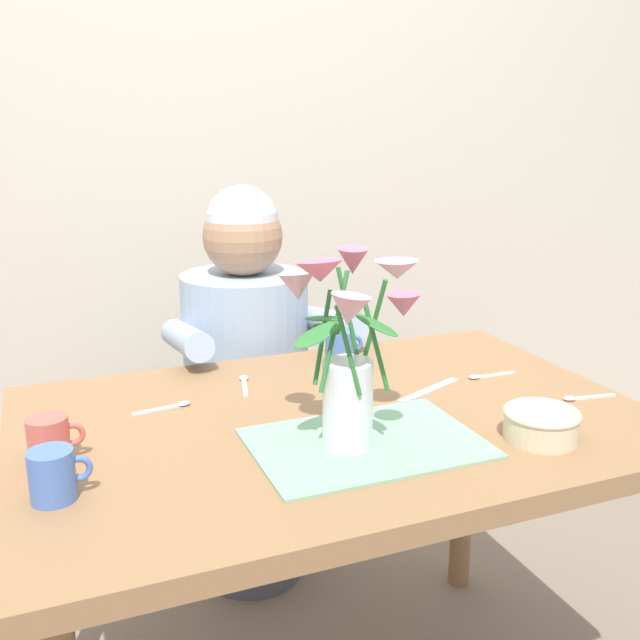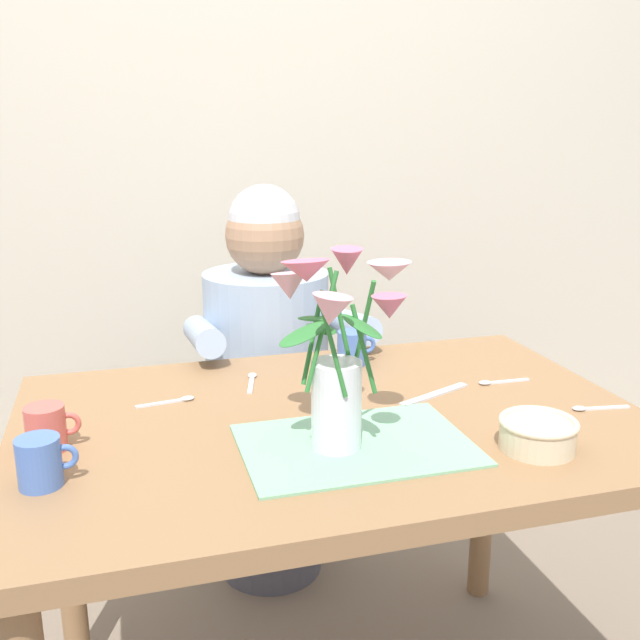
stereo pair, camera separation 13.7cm
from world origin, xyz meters
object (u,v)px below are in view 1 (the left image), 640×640
at_px(seated_person, 248,393).
at_px(flower_vase, 348,347).
at_px(dinner_knife, 429,390).
at_px(coffee_cup, 341,347).
at_px(tea_cup, 50,440).
at_px(ceramic_bowl, 541,423).
at_px(ceramic_mug, 53,475).

bearing_deg(seated_person, flower_vase, -89.57).
height_order(dinner_knife, coffee_cup, coffee_cup).
bearing_deg(dinner_knife, coffee_cup, 89.41).
height_order(dinner_knife, tea_cup, tea_cup).
xyz_separation_m(flower_vase, ceramic_bowl, (0.33, -0.10, -0.15)).
xyz_separation_m(seated_person, coffee_cup, (0.13, -0.33, 0.22)).
bearing_deg(tea_cup, flower_vase, -15.20).
relative_size(ceramic_mug, tea_cup, 1.00).
relative_size(seated_person, flower_vase, 3.35).
relative_size(seated_person, ceramic_mug, 12.20).
height_order(ceramic_bowl, dinner_knife, ceramic_bowl).
bearing_deg(coffee_cup, ceramic_mug, -147.07).
relative_size(flower_vase, tea_cup, 3.65).
relative_size(ceramic_bowl, dinner_knife, 0.72).
bearing_deg(ceramic_bowl, seated_person, 109.24).
height_order(ceramic_mug, tea_cup, same).
relative_size(seated_person, coffee_cup, 12.20).
height_order(coffee_cup, tea_cup, same).
bearing_deg(ceramic_bowl, coffee_cup, 107.53).
bearing_deg(seated_person, ceramic_mug, -121.19).
relative_size(seated_person, tea_cup, 12.20).
relative_size(dinner_knife, ceramic_mug, 2.04).
distance_m(ceramic_bowl, dinner_knife, 0.29).
bearing_deg(ceramic_mug, seated_person, 55.63).
distance_m(ceramic_bowl, ceramic_mug, 0.82).
relative_size(ceramic_bowl, tea_cup, 1.46).
relative_size(flower_vase, ceramic_mug, 3.65).
bearing_deg(dinner_knife, flower_vase, -169.59).
bearing_deg(ceramic_bowl, dinner_knife, 102.89).
height_order(flower_vase, coffee_cup, flower_vase).
bearing_deg(coffee_cup, dinner_knife, -67.33).
xyz_separation_m(dinner_knife, coffee_cup, (-0.10, 0.24, 0.04)).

